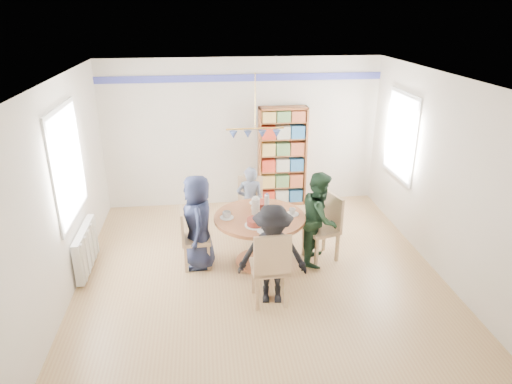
{
  "coord_description": "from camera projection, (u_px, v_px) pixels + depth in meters",
  "views": [
    {
      "loc": [
        -0.72,
        -5.57,
        3.51
      ],
      "look_at": [
        0.0,
        0.4,
        1.05
      ],
      "focal_mm": 32.0,
      "sensor_mm": 36.0,
      "label": 1
    }
  ],
  "objects": [
    {
      "name": "bookshelf",
      "position": [
        282.0,
        158.0,
        8.41
      ],
      "size": [
        0.88,
        0.26,
        1.85
      ],
      "color": "brown",
      "rests_on": "ground"
    },
    {
      "name": "person_near",
      "position": [
        272.0,
        255.0,
        5.62
      ],
      "size": [
        0.91,
        0.6,
        1.33
      ],
      "primitive_type": "imported",
      "rotation": [
        0.0,
        0.0,
        -0.13
      ],
      "color": "black",
      "rests_on": "ground"
    },
    {
      "name": "person_far",
      "position": [
        250.0,
        202.0,
        7.31
      ],
      "size": [
        0.45,
        0.3,
        1.18
      ],
      "primitive_type": "imported",
      "rotation": [
        0.0,
        0.0,
        3.09
      ],
      "color": "gray",
      "rests_on": "ground"
    },
    {
      "name": "chair_right",
      "position": [
        326.0,
        224.0,
        6.67
      ],
      "size": [
        0.55,
        0.55,
        0.99
      ],
      "color": "tan",
      "rests_on": "ground"
    },
    {
      "name": "chair_far",
      "position": [
        250.0,
        202.0,
        7.51
      ],
      "size": [
        0.48,
        0.48,
        0.93
      ],
      "color": "tan",
      "rests_on": "ground"
    },
    {
      "name": "chair_near",
      "position": [
        271.0,
        265.0,
        5.58
      ],
      "size": [
        0.46,
        0.46,
        1.03
      ],
      "color": "tan",
      "rests_on": "ground"
    },
    {
      "name": "person_left",
      "position": [
        198.0,
        222.0,
        6.41
      ],
      "size": [
        0.48,
        0.7,
        1.38
      ],
      "primitive_type": "imported",
      "rotation": [
        0.0,
        0.0,
        -1.5
      ],
      "color": "#191F38",
      "rests_on": "ground"
    },
    {
      "name": "radiator",
      "position": [
        86.0,
        249.0,
        6.4
      ],
      "size": [
        0.12,
        1.0,
        0.6
      ],
      "color": "silver",
      "rests_on": "ground"
    },
    {
      "name": "dining_table",
      "position": [
        260.0,
        228.0,
        6.53
      ],
      "size": [
        1.3,
        1.3,
        0.75
      ],
      "color": "brown",
      "rests_on": "ground"
    },
    {
      "name": "ground",
      "position": [
        259.0,
        270.0,
        6.52
      ],
      "size": [
        5.0,
        5.0,
        0.0
      ],
      "primitive_type": "plane",
      "color": "tan"
    },
    {
      "name": "room_shell",
      "position": [
        235.0,
        143.0,
        6.67
      ],
      "size": [
        5.0,
        5.0,
        5.0
      ],
      "color": "white",
      "rests_on": "ground"
    },
    {
      "name": "tableware",
      "position": [
        258.0,
        211.0,
        6.45
      ],
      "size": [
        1.13,
        1.13,
        0.3
      ],
      "color": "white",
      "rests_on": "dining_table"
    },
    {
      "name": "chair_left",
      "position": [
        190.0,
        236.0,
        6.45
      ],
      "size": [
        0.42,
        0.42,
        0.9
      ],
      "color": "tan",
      "rests_on": "ground"
    },
    {
      "name": "person_right",
      "position": [
        320.0,
        218.0,
        6.54
      ],
      "size": [
        0.72,
        0.81,
        1.38
      ],
      "primitive_type": "imported",
      "rotation": [
        0.0,
        0.0,
        1.22
      ],
      "color": "#18301D",
      "rests_on": "ground"
    }
  ]
}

